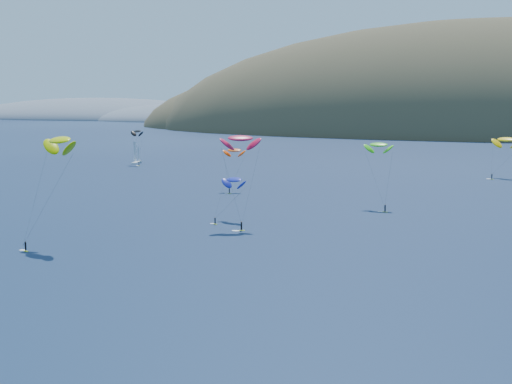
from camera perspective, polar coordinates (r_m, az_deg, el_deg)
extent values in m
plane|color=black|center=(84.42, -10.07, -13.54)|extent=(2800.00, 2800.00, 0.00)
ellipsoid|color=#3D3526|center=(629.84, 17.83, 3.50)|extent=(600.00, 300.00, 210.00)
ellipsoid|color=#3D3526|center=(683.15, 4.37, 4.62)|extent=(340.00, 240.00, 120.00)
ellipsoid|color=slate|center=(978.13, -12.54, 5.62)|extent=(400.00, 240.00, 60.00)
ellipsoid|color=slate|center=(875.31, -6.12, 5.59)|extent=(240.00, 180.00, 44.00)
cube|color=white|center=(321.81, -9.57, 2.31)|extent=(3.48, 7.76, 0.90)
cylinder|color=white|center=(321.80, -9.55, 3.25)|extent=(0.14, 0.14, 10.52)
cube|color=#C6E319|center=(221.49, -2.15, -0.12)|extent=(1.37, 0.57, 0.07)
cylinder|color=black|center=(221.38, -2.15, 0.10)|extent=(0.31, 0.31, 1.41)
sphere|color=#8C6047|center=(221.27, -2.15, 0.31)|extent=(0.24, 0.24, 0.24)
ellipsoid|color=#FB4504|center=(227.06, -1.75, 3.36)|extent=(7.35, 4.22, 3.88)
cube|color=#C6E319|center=(147.40, -17.94, -4.52)|extent=(1.54, 1.02, 0.08)
cylinder|color=black|center=(147.21, -17.96, -4.17)|extent=(0.35, 0.35, 1.60)
sphere|color=#8C6047|center=(147.03, -17.97, -3.81)|extent=(0.27, 0.27, 0.27)
ellipsoid|color=#C0D600|center=(150.16, -15.43, 4.03)|extent=(11.02, 8.39, 5.58)
cube|color=#C6E319|center=(189.57, 10.28, -1.58)|extent=(1.56, 0.57, 0.08)
cylinder|color=black|center=(189.42, 10.29, -1.29)|extent=(0.36, 0.36, 1.63)
sphere|color=#8C6047|center=(189.27, 10.30, -1.01)|extent=(0.27, 0.27, 0.27)
ellipsoid|color=#3FDD18|center=(196.92, 9.79, 3.75)|extent=(7.96, 4.20, 4.29)
cube|color=#C6E319|center=(161.13, -1.18, -3.11)|extent=(1.64, 1.21, 0.09)
cylinder|color=black|center=(160.94, -1.18, -2.75)|extent=(0.38, 0.38, 1.74)
sphere|color=#8C6047|center=(160.76, -1.18, -2.40)|extent=(0.29, 0.29, 0.29)
ellipsoid|color=red|center=(165.15, -1.26, 4.33)|extent=(9.96, 8.13, 5.06)
cube|color=#C6E319|center=(169.40, -3.29, -2.58)|extent=(1.30, 0.82, 0.07)
cylinder|color=black|center=(169.26, -3.30, -2.32)|extent=(0.30, 0.30, 1.35)
sphere|color=#8C6047|center=(169.12, -3.30, -2.06)|extent=(0.23, 0.23, 0.23)
ellipsoid|color=#1622A0|center=(174.08, -1.77, 1.00)|extent=(7.99, 5.89, 4.05)
cube|color=#C6E319|center=(272.33, 18.34, 0.98)|extent=(1.63, 1.19, 0.09)
cylinder|color=black|center=(272.22, 18.35, 1.19)|extent=(0.38, 0.38, 1.72)
sphere|color=#8C6047|center=(272.11, 18.36, 1.40)|extent=(0.29, 0.29, 0.29)
ellipsoid|color=yellow|center=(279.36, 19.38, 4.00)|extent=(11.86, 9.63, 6.02)
cube|color=#C6E319|center=(311.46, -9.35, 2.08)|extent=(1.44, 0.94, 0.08)
cylinder|color=black|center=(311.38, -9.35, 2.24)|extent=(0.33, 0.33, 1.49)
sphere|color=#8C6047|center=(311.30, -9.35, 2.40)|extent=(0.25, 0.25, 0.25)
ellipsoid|color=black|center=(316.86, -9.49, 4.82)|extent=(8.16, 6.15, 4.13)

